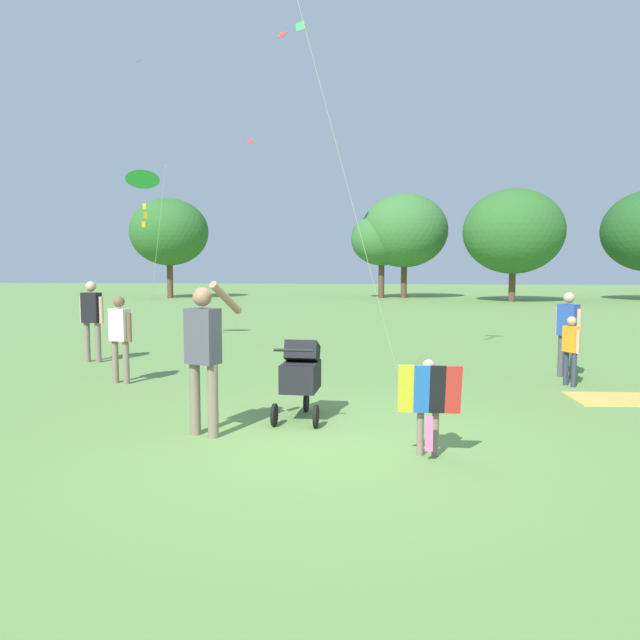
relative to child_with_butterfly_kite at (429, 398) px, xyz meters
name	(u,v)px	position (x,y,z in m)	size (l,w,h in m)	color
ground_plane	(319,444)	(-1.17, 0.33, -0.62)	(120.00, 120.00, 0.00)	#668E47
treeline_distant	(446,232)	(2.82, 30.17, 3.29)	(32.93, 8.12, 6.33)	brown
child_with_butterfly_kite	(429,398)	(0.00, 0.00, 0.00)	(0.63, 0.34, 1.01)	#7F705B
person_adult_flyer	(203,347)	(-2.53, 0.51, 0.42)	(0.67, 0.51, 1.81)	#7F705B
stroller	(301,372)	(-1.53, 1.42, -0.01)	(0.57, 1.09, 1.03)	black
kite_orange_delta	(143,180)	(-6.46, 8.43, 3.44)	(2.38, 3.90, 4.31)	green
distant_kites_cluster	(326,24)	(-3.71, 25.43, 13.37)	(20.44, 7.63, 8.31)	red
person_red_shirt	(571,345)	(2.55, 4.08, 0.06)	(0.25, 0.34, 1.15)	#33384C
person_sitting_far	(92,315)	(-6.45, 5.61, 0.36)	(0.53, 0.27, 1.66)	#7F705B
person_couple_left	(120,332)	(-4.89, 3.48, 0.24)	(0.46, 0.27, 1.47)	#7F705B
person_back_turned	(568,327)	(2.72, 4.88, 0.27)	(0.37, 0.38, 1.51)	#4C4C51
picnic_blanket	(620,399)	(3.00, 3.08, -0.61)	(1.41, 0.96, 0.02)	gold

